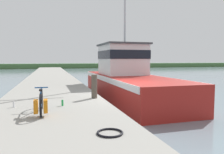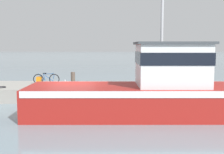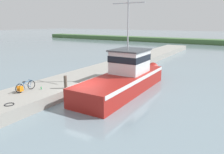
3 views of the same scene
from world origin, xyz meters
name	(u,v)px [view 3 (image 3 of 3)]	position (x,y,z in m)	size (l,w,h in m)	color
ground_plane	(84,101)	(0.00, 0.00, 0.00)	(320.00, 320.00, 0.00)	gray
dock_pier	(52,89)	(-3.57, 0.00, 0.44)	(4.43, 80.00, 0.88)	gray
fishing_boat_main	(126,76)	(1.42, 4.45, 1.33)	(3.65, 13.64, 9.15)	maroon
bicycle_touring	(24,87)	(-3.93, -2.52, 1.24)	(0.44, 1.84, 0.79)	black
mooring_post	(65,82)	(-1.73, -0.17, 1.40)	(0.26, 0.26, 1.05)	#51473D
hose_coil	(9,104)	(-2.32, -4.91, 0.90)	(0.63, 0.63, 0.05)	black
water_bottle_on_curb	(41,88)	(-3.21, -1.44, 0.99)	(0.08, 0.08, 0.22)	green
water_bottle_by_bike	(29,84)	(-4.93, -1.22, 0.98)	(0.07, 0.07, 0.21)	silver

